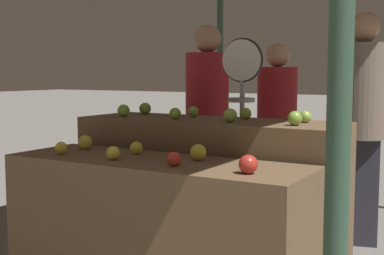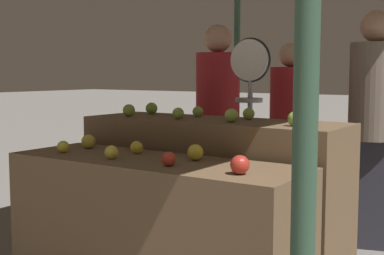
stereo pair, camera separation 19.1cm
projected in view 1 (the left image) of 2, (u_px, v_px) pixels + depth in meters
name	position (u px, v px, depth m)	size (l,w,h in m)	color
display_counter_front	(155.00, 241.00, 2.87)	(1.68, 0.55, 0.88)	brown
display_counter_back	(209.00, 202.00, 3.38)	(1.68, 0.55, 1.05)	brown
apple_front_0	(61.00, 148.00, 3.03)	(0.07, 0.07, 0.07)	gold
apple_front_1	(113.00, 153.00, 2.83)	(0.07, 0.07, 0.07)	yellow
apple_front_2	(174.00, 159.00, 2.64)	(0.07, 0.07, 0.07)	red
apple_front_3	(248.00, 164.00, 2.44)	(0.09, 0.09, 0.09)	#B72D23
apple_front_4	(85.00, 142.00, 3.22)	(0.09, 0.09, 0.09)	gold
apple_front_5	(136.00, 148.00, 3.03)	(0.07, 0.07, 0.07)	gold
apple_front_6	(198.00, 152.00, 2.82)	(0.09, 0.09, 0.09)	gold
apple_back_0	(124.00, 111.00, 3.53)	(0.08, 0.08, 0.08)	#7AA338
apple_back_1	(175.00, 113.00, 3.33)	(0.07, 0.07, 0.07)	#84AD3D
apple_back_2	(230.00, 115.00, 3.14)	(0.08, 0.08, 0.08)	#8EB247
apple_back_3	(295.00, 118.00, 2.94)	(0.08, 0.08, 0.08)	#7AA338
apple_back_4	(145.00, 109.00, 3.71)	(0.08, 0.08, 0.08)	#7AA338
apple_back_5	(193.00, 112.00, 3.52)	(0.07, 0.07, 0.07)	#8EB247
apple_back_6	(245.00, 114.00, 3.33)	(0.07, 0.07, 0.07)	#8EB247
apple_back_7	(305.00, 117.00, 3.11)	(0.07, 0.07, 0.07)	#8EB247
produce_scale	(242.00, 95.00, 3.91)	(0.32, 0.20, 1.59)	#99999E
person_vendor_at_scale	(207.00, 114.00, 4.39)	(0.41, 0.41, 1.73)	#2D2D38
person_customer_left	(362.00, 112.00, 4.11)	(0.46, 0.46, 1.80)	#2D2D38
person_customer_right	(277.00, 120.00, 4.73)	(0.47, 0.47, 1.60)	#2D2D38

